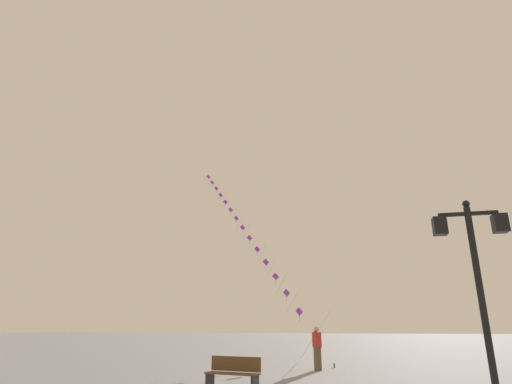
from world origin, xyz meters
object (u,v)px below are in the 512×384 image
Objects in this scene: twin_lantern_lamp_post at (475,260)px; kite_flyer at (317,347)px; kite_train at (243,229)px; park_bench at (233,373)px.

twin_lantern_lamp_post is 9.79m from kite_flyer.
park_bench is (4.01, -16.24, -7.99)m from kite_train.
kite_flyer is 6.30m from park_bench.
twin_lantern_lamp_post is 22.01m from kite_train.
kite_train is 18.54m from park_bench.
kite_train is 10.28× the size of park_bench.
kite_train reaches higher than twin_lantern_lamp_post.
park_bench is at bearing 157.08° from twin_lantern_lamp_post.
kite_train is 9.96× the size of kite_flyer.
kite_train is at bearing 118.21° from twin_lantern_lamp_post.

